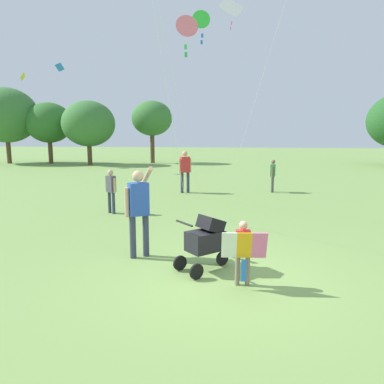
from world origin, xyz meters
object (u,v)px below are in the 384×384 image
object	(u,v)px
kite_adult_black	(187,28)
person_couple_left	(185,168)
child_with_butterfly_kite	(243,248)
person_red_shirt	(111,188)
kite_orange_delta	(201,22)
person_adult_flyer	(139,205)
stroller	(206,238)
person_sitting_far	(273,173)
kite_green_novelty	(232,13)

from	to	relation	value
kite_adult_black	person_couple_left	distance (m)	6.17
child_with_butterfly_kite	person_red_shirt	bearing A→B (deg)	128.11
kite_adult_black	kite_orange_delta	bearing A→B (deg)	87.37
kite_orange_delta	person_red_shirt	bearing A→B (deg)	-130.90
person_adult_flyer	kite_adult_black	bearing A→B (deg)	83.26
stroller	kite_adult_black	xyz separation A→B (m)	(-0.94, 4.50, 4.87)
stroller	person_sitting_far	world-z (taller)	person_sitting_far
kite_adult_black	person_red_shirt	size ratio (longest dim) A/B	4.18
kite_adult_black	kite_orange_delta	xyz separation A→B (m)	(0.13, 2.89, 1.00)
stroller	kite_adult_black	world-z (taller)	kite_adult_black
child_with_butterfly_kite	person_red_shirt	world-z (taller)	person_red_shirt
kite_green_novelty	person_couple_left	bearing A→B (deg)	-143.79
child_with_butterfly_kite	person_red_shirt	size ratio (longest dim) A/B	0.79
person_adult_flyer	kite_adult_black	size ratio (longest dim) A/B	0.32
stroller	kite_orange_delta	size ratio (longest dim) A/B	0.15
person_couple_left	kite_orange_delta	bearing A→B (deg)	-60.26
child_with_butterfly_kite	person_sitting_far	world-z (taller)	person_sitting_far
kite_orange_delta	kite_green_novelty	xyz separation A→B (m)	(1.10, 2.72, 1.08)
kite_green_novelty	person_couple_left	xyz separation A→B (m)	(-1.87, -1.37, -6.51)
stroller	child_with_butterfly_kite	bearing A→B (deg)	-43.91
kite_adult_black	person_red_shirt	bearing A→B (deg)	-179.09
person_red_shirt	person_couple_left	size ratio (longest dim) A/B	0.78
kite_orange_delta	person_sitting_far	size ratio (longest dim) A/B	4.89
kite_adult_black	kite_orange_delta	world-z (taller)	kite_orange_delta
stroller	kite_orange_delta	world-z (taller)	kite_orange_delta
person_red_shirt	person_couple_left	bearing A→B (deg)	67.62
person_red_shirt	child_with_butterfly_kite	bearing A→B (deg)	-51.89
kite_orange_delta	person_sitting_far	bearing A→B (deg)	33.10
stroller	kite_green_novelty	distance (m)	12.28
child_with_butterfly_kite	person_adult_flyer	size ratio (longest dim) A/B	0.59
kite_orange_delta	person_couple_left	distance (m)	5.65
stroller	person_sitting_far	size ratio (longest dim) A/B	0.74
child_with_butterfly_kite	person_couple_left	size ratio (longest dim) A/B	0.62
child_with_butterfly_kite	stroller	distance (m)	0.92
kite_orange_delta	kite_green_novelty	distance (m)	3.13
person_adult_flyer	person_red_shirt	distance (m)	4.36
child_with_butterfly_kite	stroller	world-z (taller)	child_with_butterfly_kite
child_with_butterfly_kite	kite_green_novelty	xyz separation A→B (m)	(-0.37, 10.75, 6.90)
stroller	kite_green_novelty	size ratio (longest dim) A/B	0.12
stroller	person_couple_left	distance (m)	8.90
kite_adult_black	kite_green_novelty	xyz separation A→B (m)	(1.23, 5.61, 2.08)
kite_adult_black	kite_green_novelty	size ratio (longest dim) A/B	0.70
person_adult_flyer	kite_green_novelty	bearing A→B (deg)	79.93
person_adult_flyer	kite_green_novelty	world-z (taller)	kite_green_novelty
kite_adult_black	kite_orange_delta	size ratio (longest dim) A/B	0.85
child_with_butterfly_kite	kite_adult_black	world-z (taller)	kite_adult_black
person_adult_flyer	person_red_shirt	bearing A→B (deg)	116.41
person_sitting_far	kite_orange_delta	bearing A→B (deg)	-146.90
kite_orange_delta	stroller	bearing A→B (deg)	-83.77
person_adult_flyer	kite_green_novelty	xyz separation A→B (m)	(1.70, 9.55, 6.48)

